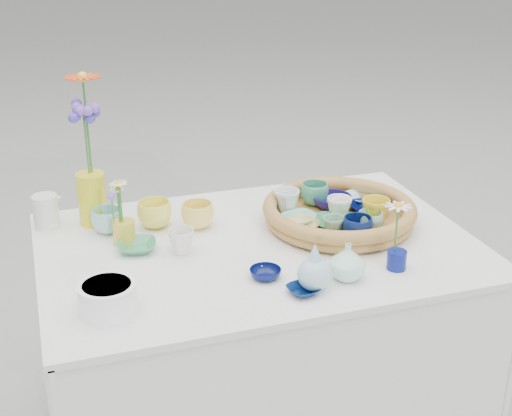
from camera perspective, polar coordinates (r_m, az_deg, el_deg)
name	(u,v)px	position (r m, az deg, el deg)	size (l,w,h in m)	color
wicker_tray	(339,213)	(2.21, 6.67, -0.40)	(0.47, 0.47, 0.08)	brown
tray_ceramic_0	(332,202)	(2.30, 6.10, 0.51)	(0.13, 0.13, 0.04)	navy
tray_ceramic_1	(368,208)	(2.28, 8.96, -0.02)	(0.12, 0.12, 0.03)	#000737
tray_ceramic_2	(376,212)	(2.19, 9.54, -0.29)	(0.09, 0.09, 0.08)	gold
tray_ceramic_3	(336,224)	(2.15, 6.45, -1.25)	(0.13, 0.13, 0.03)	#348051
tray_ceramic_4	(333,227)	(2.09, 6.20, -1.50)	(0.06, 0.06, 0.06)	#6EA27D
tray_ceramic_5	(300,219)	(2.18, 3.54, -0.86)	(0.10, 0.10, 0.03)	#7DC2B2
tray_ceramic_6	(287,201)	(2.24, 2.48, 0.52)	(0.08, 0.08, 0.08)	silver
tray_ceramic_7	(339,209)	(2.21, 6.67, -0.05)	(0.08, 0.08, 0.07)	white
tray_ceramic_8	(362,198)	(2.36, 8.45, 0.81)	(0.11, 0.11, 0.03)	#A9E4F8
tray_ceramic_9	(358,228)	(2.08, 8.13, -1.62)	(0.09, 0.09, 0.07)	#081648
tray_ceramic_10	(302,227)	(2.12, 3.68, -1.53)	(0.10, 0.10, 0.03)	#E9C37A
tray_ceramic_11	(370,221)	(2.14, 9.13, -1.07)	(0.08, 0.08, 0.06)	#86BBA1
tray_ceramic_12	(315,194)	(2.31, 4.71, 1.14)	(0.09, 0.09, 0.07)	#409D78
loose_ceramic_0	(155,214)	(2.20, -8.11, -0.49)	(0.11, 0.11, 0.08)	#F3E551
loose_ceramic_1	(198,215)	(2.19, -4.69, -0.58)	(0.10, 0.10, 0.08)	#F7D35A
loose_ceramic_2	(137,246)	(2.07, -9.52, -3.04)	(0.11, 0.11, 0.03)	#39905F
loose_ceramic_3	(181,241)	(2.03, -6.00, -2.65)	(0.08, 0.08, 0.07)	silver
loose_ceramic_4	(265,274)	(1.90, 0.76, -5.27)	(0.08, 0.08, 0.03)	#060F42
loose_ceramic_5	(107,221)	(2.19, -11.80, -1.00)	(0.10, 0.10, 0.08)	#87C7BB
loose_ceramic_6	(303,290)	(1.83, 3.80, -6.58)	(0.08, 0.08, 0.02)	#081C4C
fluted_bowl	(108,298)	(1.78, -11.78, -7.05)	(0.14, 0.14, 0.07)	white
bud_vase_paleblue	(314,266)	(1.83, 4.69, -4.63)	(0.09, 0.09, 0.14)	#A2CFD7
bud_vase_seafoam	(347,261)	(1.90, 7.33, -4.26)	(0.10, 0.10, 0.10)	#B4EBD2
bud_vase_cobalt	(397,260)	(1.98, 11.19, -4.09)	(0.05, 0.05, 0.05)	navy
single_daisy	(396,228)	(1.95, 11.17, -1.58)	(0.08, 0.08, 0.15)	white
tall_vase_yellow	(92,199)	(2.25, -12.97, 0.73)	(0.09, 0.09, 0.16)	gold
gerbera	(87,126)	(2.18, -13.35, 6.42)	(0.12, 0.12, 0.31)	#EA4815
hydrangea	(86,142)	(2.19, -13.43, 5.15)	(0.08, 0.08, 0.27)	#3E38A7
white_pitcher	(46,212)	(2.27, -16.45, -0.27)	(0.11, 0.08, 0.10)	silver
daisy_cup	(124,232)	(2.12, -10.50, -1.91)	(0.07, 0.07, 0.07)	gold
daisy_posy	(117,200)	(2.08, -11.09, 0.66)	(0.08, 0.08, 0.13)	white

